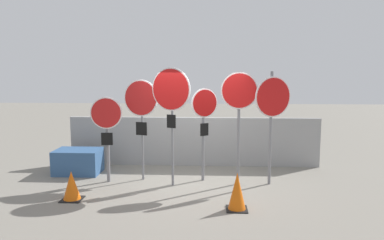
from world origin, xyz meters
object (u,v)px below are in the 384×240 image
object	(u,v)px
stop_sign_1	(141,105)
stop_sign_5	(273,104)
stop_sign_2	(171,97)
stop_sign_3	(204,115)
traffic_cone_1	(237,191)
stop_sign_4	(239,102)
stop_sign_0	(107,123)
traffic_cone_0	(72,186)
storage_crate	(78,161)

from	to	relation	value
stop_sign_1	stop_sign_5	bearing A→B (deg)	12.02
stop_sign_1	stop_sign_2	bearing A→B (deg)	-11.24
stop_sign_5	stop_sign_2	bearing A→B (deg)	159.39
stop_sign_3	traffic_cone_1	xyz separation A→B (m)	(0.64, -1.79, -1.20)
stop_sign_1	stop_sign_3	bearing A→B (deg)	17.12
traffic_cone_1	stop_sign_4	bearing A→B (deg)	85.32
stop_sign_5	stop_sign_1	bearing A→B (deg)	150.96
stop_sign_0	traffic_cone_0	world-z (taller)	stop_sign_0
stop_sign_1	stop_sign_4	world-z (taller)	stop_sign_4
stop_sign_2	stop_sign_5	bearing A→B (deg)	28.11
stop_sign_2	stop_sign_4	xyz separation A→B (m)	(1.47, 0.12, -0.11)
traffic_cone_0	storage_crate	size ratio (longest dim) A/B	0.53
stop_sign_0	stop_sign_5	size ratio (longest dim) A/B	0.78
stop_sign_5	traffic_cone_0	bearing A→B (deg)	171.35
stop_sign_0	stop_sign_3	world-z (taller)	stop_sign_3
stop_sign_0	stop_sign_5	distance (m)	3.70
stop_sign_1	traffic_cone_0	xyz separation A→B (m)	(-1.14, -1.40, -1.48)
stop_sign_4	traffic_cone_1	xyz separation A→B (m)	(-0.12, -1.51, -1.52)
stop_sign_2	traffic_cone_0	distance (m)	2.73
stop_sign_1	storage_crate	world-z (taller)	stop_sign_1
stop_sign_1	storage_crate	size ratio (longest dim) A/B	2.13
stop_sign_4	traffic_cone_1	bearing A→B (deg)	-93.89
stop_sign_1	stop_sign_4	distance (m)	2.22
stop_sign_0	storage_crate	bearing A→B (deg)	139.20
stop_sign_3	stop_sign_4	world-z (taller)	stop_sign_4
traffic_cone_0	stop_sign_4	bearing A→B (deg)	18.91
stop_sign_0	stop_sign_3	bearing A→B (deg)	1.83
stop_sign_0	storage_crate	xyz separation A→B (m)	(-0.95, 0.70, -1.07)
stop_sign_0	storage_crate	size ratio (longest dim) A/B	1.78
stop_sign_2	stop_sign_5	world-z (taller)	stop_sign_2
stop_sign_1	traffic_cone_1	bearing A→B (deg)	-24.30
traffic_cone_1	storage_crate	world-z (taller)	traffic_cone_1
traffic_cone_0	storage_crate	bearing A→B (deg)	106.19
stop_sign_2	stop_sign_3	size ratio (longest dim) A/B	1.22
traffic_cone_1	stop_sign_0	bearing A→B (deg)	151.22
stop_sign_0	stop_sign_2	distance (m)	1.61
stop_sign_2	stop_sign_0	bearing A→B (deg)	-162.71
traffic_cone_1	storage_crate	distance (m)	4.39
stop_sign_4	stop_sign_5	bearing A→B (deg)	5.09
stop_sign_1	stop_sign_3	distance (m)	1.45
stop_sign_4	traffic_cone_1	size ratio (longest dim) A/B	3.58
traffic_cone_1	stop_sign_5	bearing A→B (deg)	61.36
stop_sign_0	stop_sign_2	bearing A→B (deg)	-10.79
stop_sign_3	storage_crate	world-z (taller)	stop_sign_3
stop_sign_1	stop_sign_3	world-z (taller)	stop_sign_1
stop_sign_4	traffic_cone_0	distance (m)	3.88
stop_sign_2	traffic_cone_1	xyz separation A→B (m)	(1.35, -1.39, -1.63)
stop_sign_1	traffic_cone_0	size ratio (longest dim) A/B	4.01
stop_sign_2	traffic_cone_1	size ratio (longest dim) A/B	3.72
traffic_cone_1	stop_sign_3	bearing A→B (deg)	109.75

